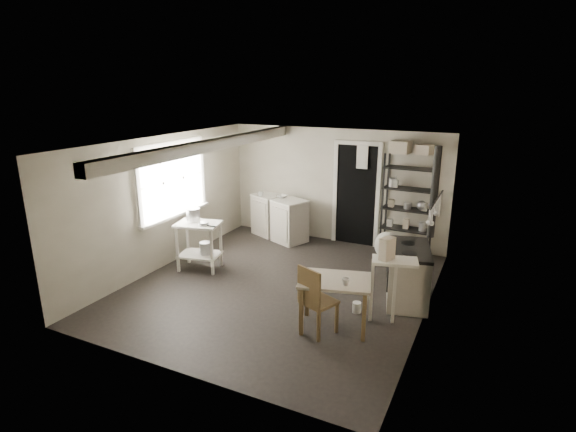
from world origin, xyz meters
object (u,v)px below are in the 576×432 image
at_px(stockpot, 193,215).
at_px(flour_sack, 386,247).
at_px(work_table, 334,301).
at_px(prep_table, 199,247).
at_px(chair, 319,298).
at_px(base_cabinets, 279,217).
at_px(shelf_rack, 407,206).
at_px(stove, 408,273).

height_order(stockpot, flour_sack, stockpot).
xyz_separation_m(stockpot, work_table, (2.94, -0.93, -0.56)).
height_order(prep_table, flour_sack, prep_table).
bearing_deg(chair, base_cabinets, 147.46).
height_order(stockpot, base_cabinets, stockpot).
height_order(prep_table, chair, chair).
height_order(stockpot, work_table, stockpot).
bearing_deg(shelf_rack, work_table, -93.87).
bearing_deg(shelf_rack, stove, -76.12).
bearing_deg(base_cabinets, shelf_rack, 26.72).
bearing_deg(flour_sack, work_table, -90.51).
bearing_deg(base_cabinets, prep_table, -80.32).
height_order(stove, chair, chair).
relative_size(stove, chair, 1.12).
height_order(stove, work_table, stove).
xyz_separation_m(base_cabinets, shelf_rack, (2.59, 0.16, 0.49)).
height_order(base_cabinets, shelf_rack, shelf_rack).
distance_m(base_cabinets, stove, 3.48).
xyz_separation_m(prep_table, shelf_rack, (3.09, 2.26, 0.55)).
bearing_deg(prep_table, stockpot, 157.22).
bearing_deg(chair, stove, 82.24).
bearing_deg(stockpot, base_cabinets, 72.56).
relative_size(stockpot, flour_sack, 0.48).
distance_m(base_cabinets, shelf_rack, 2.64).
xyz_separation_m(work_table, flour_sack, (0.02, 2.74, -0.14)).
xyz_separation_m(prep_table, base_cabinets, (0.50, 2.09, 0.06)).
relative_size(stockpot, stove, 0.24).
relative_size(work_table, flour_sack, 1.76).
bearing_deg(work_table, base_cabinets, 127.90).
height_order(shelf_rack, chair, shelf_rack).
bearing_deg(stockpot, shelf_rack, 34.28).
xyz_separation_m(shelf_rack, chair, (-0.42, -3.32, -0.46)).
xyz_separation_m(base_cabinets, stove, (3.01, -1.73, -0.02)).
relative_size(base_cabinets, flour_sack, 2.55).
xyz_separation_m(base_cabinets, flour_sack, (2.33, -0.22, -0.22)).
distance_m(chair, flour_sack, 2.95).
distance_m(shelf_rack, stove, 2.01).
height_order(prep_table, shelf_rack, shelf_rack).
height_order(prep_table, stockpot, stockpot).
bearing_deg(stockpot, prep_table, -22.78).
xyz_separation_m(prep_table, stockpot, (-0.14, 0.06, 0.54)).
xyz_separation_m(stockpot, stove, (3.65, 0.30, -0.50)).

